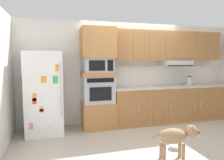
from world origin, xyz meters
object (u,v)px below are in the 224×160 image
object	(u,v)px
built_in_oven	(98,89)
dog	(177,136)
refrigerator	(44,93)
dog_food_bowl	(175,147)
screwdriver	(154,86)
electric_kettle	(189,81)
microwave	(98,65)

from	to	relation	value
built_in_oven	dog	xyz separation A→B (m)	(0.87, -1.87, -0.51)
refrigerator	built_in_oven	world-z (taller)	refrigerator
dog	built_in_oven	bearing A→B (deg)	124.12
built_in_oven	dog_food_bowl	size ratio (longest dim) A/B	3.50
screwdriver	dog	xyz separation A→B (m)	(-0.56, -1.89, -0.55)
electric_kettle	microwave	bearing A→B (deg)	178.88
built_in_oven	dog	world-z (taller)	built_in_oven
dog_food_bowl	refrigerator	bearing A→B (deg)	147.50
screwdriver	dog_food_bowl	bearing A→B (deg)	-102.94
refrigerator	built_in_oven	distance (m)	1.18
microwave	screwdriver	bearing A→B (deg)	0.78
refrigerator	dog_food_bowl	bearing A→B (deg)	-32.50
refrigerator	electric_kettle	size ratio (longest dim) A/B	7.33
dog	dog_food_bowl	xyz separation A→B (m)	(0.21, 0.36, -0.36)
built_in_oven	electric_kettle	size ratio (longest dim) A/B	2.92
electric_kettle	dog	bearing A→B (deg)	-130.17
built_in_oven	screwdriver	distance (m)	1.44
microwave	electric_kettle	size ratio (longest dim) A/B	2.68
screwdriver	dog_food_bowl	world-z (taller)	screwdriver
refrigerator	dog_food_bowl	xyz separation A→B (m)	(2.26, -1.44, -0.85)
built_in_oven	refrigerator	bearing A→B (deg)	-176.71
refrigerator	dog	size ratio (longest dim) A/B	2.17
electric_kettle	refrigerator	bearing A→B (deg)	-179.67
dog_food_bowl	screwdriver	bearing A→B (deg)	77.06
microwave	screwdriver	world-z (taller)	microwave
microwave	refrigerator	bearing A→B (deg)	-176.71
microwave	dog	world-z (taller)	microwave
microwave	dog_food_bowl	distance (m)	2.34
microwave	electric_kettle	xyz separation A→B (m)	(2.41, -0.05, -0.43)
dog	refrigerator	bearing A→B (deg)	147.76
microwave	electric_kettle	world-z (taller)	microwave
refrigerator	microwave	size ratio (longest dim) A/B	2.73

